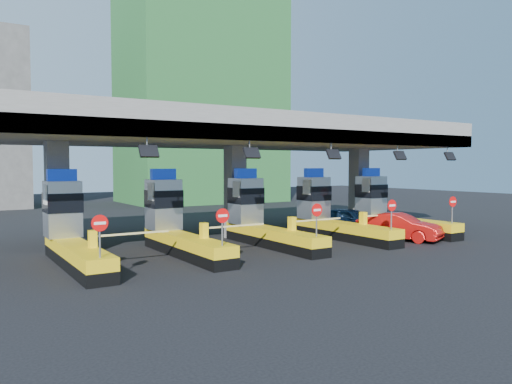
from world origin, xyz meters
TOP-DOWN VIEW (x-y plane):
  - ground at (0.00, 0.00)m, footprint 120.00×120.00m
  - toll_canopy at (0.00, 2.87)m, footprint 28.00×12.09m
  - toll_lane_far_left at (-10.00, 0.28)m, footprint 4.43×8.00m
  - toll_lane_left at (-5.00, 0.28)m, footprint 4.43×8.00m
  - toll_lane_center at (0.00, 0.28)m, footprint 4.43×8.00m
  - toll_lane_right at (5.00, 0.28)m, footprint 4.43×8.00m
  - toll_lane_far_right at (10.00, 0.28)m, footprint 4.43×8.00m
  - bg_building_scaffold at (12.00, 32.00)m, footprint 18.00×12.00m
  - van at (7.03, 0.71)m, footprint 3.58×5.29m
  - red_car at (7.59, -2.83)m, footprint 3.33×5.01m

SIDE VIEW (x-z plane):
  - ground at x=0.00m, z-range 0.00..0.00m
  - red_car at x=7.59m, z-range 0.00..1.56m
  - van at x=7.03m, z-range 0.00..1.67m
  - toll_lane_far_left at x=-10.00m, z-range -0.68..3.47m
  - toll_lane_left at x=-5.00m, z-range -0.68..3.47m
  - toll_lane_center at x=0.00m, z-range -0.68..3.47m
  - toll_lane_right at x=5.00m, z-range -0.68..3.47m
  - toll_lane_far_right at x=10.00m, z-range -0.68..3.47m
  - toll_canopy at x=0.00m, z-range 2.63..9.63m
  - bg_building_scaffold at x=12.00m, z-range 0.00..28.00m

